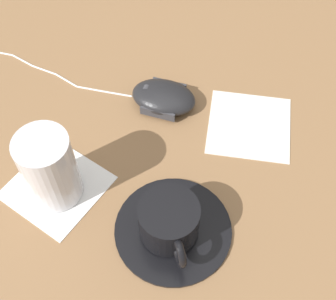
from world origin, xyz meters
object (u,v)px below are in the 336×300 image
(drinking_glass, at_px, (49,169))
(computer_mouse, at_px, (164,97))
(coffee_cup, at_px, (169,222))
(saucer, at_px, (173,229))

(drinking_glass, bearing_deg, computer_mouse, -3.47)
(coffee_cup, height_order, drinking_glass, drinking_glass)
(saucer, relative_size, coffee_cup, 1.63)
(saucer, bearing_deg, drinking_glass, 109.09)
(coffee_cup, distance_m, computer_mouse, 0.22)
(coffee_cup, distance_m, drinking_glass, 0.17)
(coffee_cup, bearing_deg, drinking_glass, 107.11)
(saucer, distance_m, coffee_cup, 0.03)
(coffee_cup, relative_size, drinking_glass, 0.84)
(computer_mouse, relative_size, drinking_glass, 1.05)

